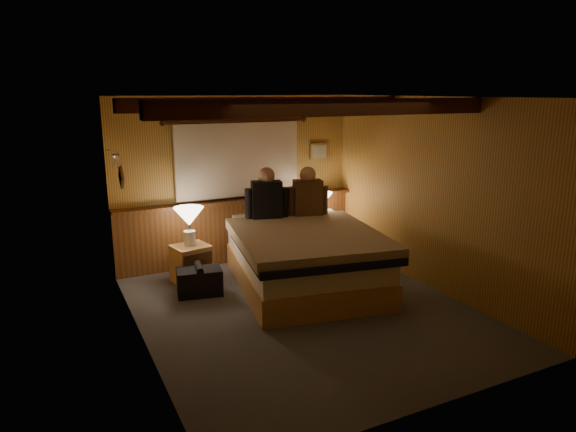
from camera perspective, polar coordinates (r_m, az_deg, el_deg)
floor at (r=6.02m, az=1.76°, el=-10.43°), size 4.20×4.20×0.00m
ceiling at (r=5.49m, az=1.95°, el=13.08°), size 4.20×4.20×0.00m
wall_back at (r=7.51m, az=-5.70°, el=4.01°), size 3.60×0.00×3.60m
wall_left at (r=5.07m, az=-16.44°, el=-1.28°), size 0.00×4.20×4.20m
wall_right at (r=6.65m, az=15.69°, el=2.29°), size 0.00×4.20×4.20m
wall_front at (r=3.97m, az=16.27°, el=-5.38°), size 3.60×0.00×3.60m
wainscot at (r=7.61m, az=-5.40°, el=-1.38°), size 3.60×0.23×0.94m
curtain_window at (r=7.40m, az=-5.57°, el=6.38°), size 2.18×0.09×1.11m
ceiling_beams at (r=5.62m, az=1.21°, el=12.18°), size 3.60×1.65×0.16m
coat_rail at (r=6.52m, az=-18.48°, el=6.04°), size 0.05×0.55×0.24m
framed_print at (r=8.01m, az=3.44°, el=7.18°), size 0.30×0.04×0.25m
bed at (r=6.56m, az=1.86°, el=-4.63°), size 2.04×2.48×0.76m
nightstand_left at (r=6.91m, az=-10.68°, el=-5.20°), size 0.52×0.49×0.49m
nightstand_right at (r=7.94m, az=3.59°, el=-2.45°), size 0.47×0.43×0.50m
lamp_left at (r=6.76m, az=-10.95°, el=-0.31°), size 0.39×0.39×0.51m
lamp_right at (r=7.77m, az=3.63°, el=1.61°), size 0.36×0.36×0.47m
person_left at (r=7.04m, az=-2.40°, el=2.12°), size 0.58×0.33×0.73m
person_right at (r=7.21m, az=2.20°, el=2.34°), size 0.57×0.33×0.71m
duffel_bag at (r=6.49m, az=-9.81°, el=-7.16°), size 0.60×0.42×0.39m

